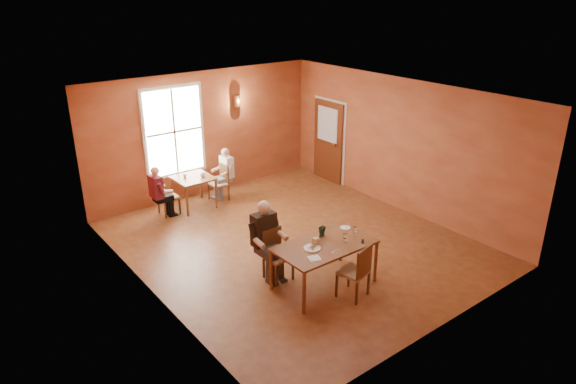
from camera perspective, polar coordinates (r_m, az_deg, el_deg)
ground at (r=10.42m, az=0.68°, el=-5.68°), size 6.00×7.00×0.01m
wall_back at (r=12.60m, az=-9.29°, el=6.40°), size 6.00×0.04×3.00m
wall_front at (r=7.62m, az=17.39°, el=-5.20°), size 6.00×0.04×3.00m
wall_left at (r=8.41m, az=-15.52°, el=-2.31°), size 0.04×7.00×3.00m
wall_right at (r=11.81m, az=12.23°, el=5.11°), size 0.04×7.00×3.00m
ceiling at (r=9.40m, az=0.76°, el=10.70°), size 6.00×7.00×0.04m
window at (r=12.16m, az=-12.54°, el=6.56°), size 1.36×0.10×1.96m
door at (r=13.42m, az=4.45°, el=5.60°), size 0.12×1.04×2.10m
wall_sconce at (r=12.79m, az=-5.69°, el=10.04°), size 0.16×0.16×0.28m
main_table at (r=8.89m, az=4.04°, el=-8.07°), size 1.70×0.95×0.80m
chair_diner_main at (r=9.02m, az=-1.10°, el=-7.08°), size 0.41×0.41×0.92m
diner_main at (r=8.89m, az=-1.00°, el=-5.85°), size 0.55×0.55×1.39m
chair_empty at (r=8.61m, az=7.28°, el=-8.67°), size 0.51×0.51×0.96m
plate_food at (r=8.54m, az=2.71°, el=-6.20°), size 0.32×0.32×0.04m
sandwich at (r=8.63m, az=3.09°, el=-5.58°), size 0.10×0.09×0.12m
goblet_b at (r=8.97m, az=7.42°, el=-4.36°), size 0.10×0.10×0.19m
goblet_c at (r=8.73m, az=6.41°, el=-5.09°), size 0.08×0.08×0.19m
menu_stand at (r=8.91m, az=3.81°, el=-4.41°), size 0.12×0.07×0.19m
knife at (r=8.51m, az=5.25°, el=-6.53°), size 0.19×0.06×0.00m
napkin at (r=8.27m, az=2.94°, el=-7.36°), size 0.25×0.25×0.01m
side_plate at (r=9.28m, az=6.39°, el=-3.97°), size 0.20×0.20×0.01m
sunglasses at (r=8.85m, az=8.30°, el=-5.44°), size 0.12×0.12×0.02m
second_table at (r=12.11m, az=-10.39°, el=-0.00°), size 0.83×0.83×0.73m
chair_diner_white at (r=12.37m, az=-7.76°, el=0.99°), size 0.39×0.39×0.87m
diner_white at (r=12.33m, az=-7.68°, el=1.71°), size 0.48×0.48×1.19m
chair_diner_maroon at (r=11.83m, az=-13.18°, el=-0.41°), size 0.39×0.39×0.88m
diner_maroon at (r=11.77m, az=-13.37°, el=0.21°), size 0.47×0.47×1.17m
cup_a at (r=11.93m, az=-9.47°, el=1.84°), size 0.12×0.12×0.09m
cup_b at (r=11.98m, az=-11.41°, el=1.76°), size 0.11×0.11×0.08m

